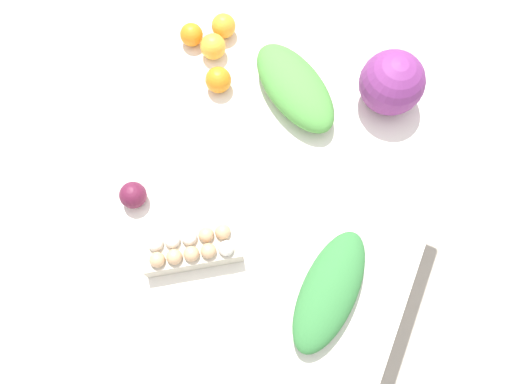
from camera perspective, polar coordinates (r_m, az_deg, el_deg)
The scene contains 11 objects.
ground_plane at distance 2.10m, azimuth 0.00°, elevation -7.51°, with size 8.00×8.00×0.00m, color #B2A899.
dining_table at distance 1.47m, azimuth 0.00°, elevation -1.70°, with size 1.22×0.94×0.76m.
cabbage_purple at distance 1.48m, azimuth 15.26°, elevation 11.96°, with size 0.18×0.18×0.18m, color #7A2D75.
egg_carton at distance 1.30m, azimuth -7.36°, elevation -6.41°, with size 0.22×0.26×0.09m.
greens_bunch_chard at distance 1.48m, azimuth 4.45°, elevation 11.84°, with size 0.33×0.16×0.09m, color #4C933D.
greens_bunch_beet_tops at distance 1.28m, azimuth 8.41°, elevation -11.08°, with size 0.33×0.14×0.08m, color #337538.
beet_root at distance 1.37m, azimuth -13.88°, elevation -0.34°, with size 0.07×0.07×0.07m, color #5B1933.
orange_0 at distance 1.61m, azimuth -7.38°, elevation 17.40°, with size 0.07×0.07×0.07m, color orange.
orange_1 at distance 1.61m, azimuth -3.73°, elevation 18.42°, with size 0.07×0.07×0.07m, color orange.
orange_2 at distance 1.50m, azimuth -4.33°, elevation 12.65°, with size 0.08×0.08×0.08m, color orange.
orange_3 at distance 1.57m, azimuth -4.93°, elevation 16.24°, with size 0.08×0.08×0.08m, color #F9A833.
Camera 1 is at (-0.44, -0.19, 2.05)m, focal length 35.00 mm.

